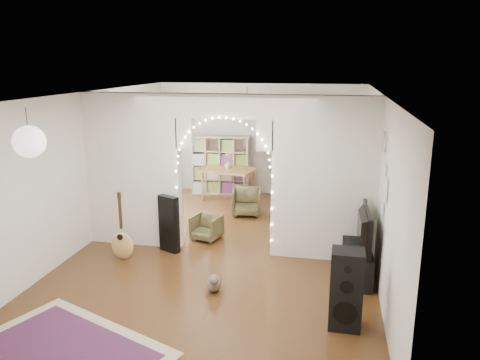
% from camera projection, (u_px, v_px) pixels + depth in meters
% --- Properties ---
extents(floor, '(7.50, 7.50, 0.00)m').
position_uv_depth(floor, '(226.00, 249.00, 8.21)').
color(floor, black).
rests_on(floor, ground).
extents(ceiling, '(5.00, 7.50, 0.02)m').
position_uv_depth(ceiling, '(224.00, 94.00, 7.54)').
color(ceiling, white).
rests_on(ceiling, wall_back).
extents(wall_back, '(5.00, 0.02, 2.70)m').
position_uv_depth(wall_back, '(260.00, 140.00, 11.44)').
color(wall_back, silver).
rests_on(wall_back, floor).
extents(wall_front, '(5.00, 0.02, 2.70)m').
position_uv_depth(wall_front, '(132.00, 269.00, 4.31)').
color(wall_front, silver).
rests_on(wall_front, floor).
extents(wall_left, '(0.02, 7.50, 2.70)m').
position_uv_depth(wall_left, '(89.00, 168.00, 8.35)').
color(wall_left, silver).
rests_on(wall_left, floor).
extents(wall_right, '(0.02, 7.50, 2.70)m').
position_uv_depth(wall_right, '(379.00, 182.00, 7.39)').
color(wall_right, silver).
rests_on(wall_right, floor).
extents(divider_wall, '(5.00, 0.20, 2.70)m').
position_uv_depth(divider_wall, '(225.00, 171.00, 7.86)').
color(divider_wall, silver).
rests_on(divider_wall, floor).
extents(fairy_lights, '(1.64, 0.04, 1.60)m').
position_uv_depth(fairy_lights, '(223.00, 165.00, 7.70)').
color(fairy_lights, '#FFEABF').
rests_on(fairy_lights, divider_wall).
extents(window, '(0.04, 1.20, 1.40)m').
position_uv_depth(window, '(132.00, 143.00, 10.02)').
color(window, white).
rests_on(window, wall_left).
extents(wall_clock, '(0.03, 0.31, 0.31)m').
position_uv_depth(wall_clock, '(385.00, 142.00, 6.64)').
color(wall_clock, white).
rests_on(wall_clock, wall_right).
extents(picture_frames, '(0.02, 0.50, 0.70)m').
position_uv_depth(picture_frames, '(384.00, 190.00, 6.41)').
color(picture_frames, white).
rests_on(picture_frames, wall_right).
extents(paper_lantern, '(0.40, 0.40, 0.40)m').
position_uv_depth(paper_lantern, '(29.00, 142.00, 5.74)').
color(paper_lantern, white).
rests_on(paper_lantern, ceiling).
extents(ceiling_fan, '(1.10, 1.10, 0.30)m').
position_uv_depth(ceiling_fan, '(247.00, 102.00, 9.52)').
color(ceiling_fan, '#AE7F3A').
rests_on(ceiling_fan, ceiling).
extents(area_rug, '(2.76, 2.45, 0.02)m').
position_uv_depth(area_rug, '(56.00, 358.00, 5.19)').
color(area_rug, maroon).
rests_on(area_rug, floor).
extents(guitar_case, '(0.40, 0.27, 0.99)m').
position_uv_depth(guitar_case, '(169.00, 224.00, 8.03)').
color(guitar_case, black).
rests_on(guitar_case, floor).
extents(acoustic_guitar, '(0.39, 0.14, 0.98)m').
position_uv_depth(acoustic_guitar, '(122.00, 235.00, 7.72)').
color(acoustic_guitar, tan).
rests_on(acoustic_guitar, floor).
extents(tabby_cat, '(0.27, 0.49, 0.32)m').
position_uv_depth(tabby_cat, '(214.00, 283.00, 6.69)').
color(tabby_cat, brown).
rests_on(tabby_cat, floor).
extents(floor_speaker, '(0.40, 0.36, 1.01)m').
position_uv_depth(floor_speaker, '(346.00, 290.00, 5.70)').
color(floor_speaker, black).
rests_on(floor_speaker, floor).
extents(media_console, '(0.43, 1.01, 0.50)m').
position_uv_depth(media_console, '(357.00, 263.00, 7.05)').
color(media_console, black).
rests_on(media_console, floor).
extents(tv, '(0.17, 1.08, 0.62)m').
position_uv_depth(tv, '(359.00, 228.00, 6.91)').
color(tv, black).
rests_on(tv, media_console).
extents(bookcase, '(1.45, 0.54, 1.45)m').
position_uv_depth(bookcase, '(221.00, 165.00, 11.53)').
color(bookcase, tan).
rests_on(bookcase, floor).
extents(dining_table, '(1.31, 0.98, 0.76)m').
position_uv_depth(dining_table, '(228.00, 172.00, 11.00)').
color(dining_table, brown).
rests_on(dining_table, floor).
extents(flower_vase, '(0.21, 0.21, 0.19)m').
position_uv_depth(flower_vase, '(228.00, 165.00, 10.96)').
color(flower_vase, silver).
rests_on(flower_vase, dining_table).
extents(dining_chair_left, '(0.70, 0.71, 0.57)m').
position_uv_depth(dining_chair_left, '(247.00, 202.00, 10.01)').
color(dining_chair_left, '#4B4525').
rests_on(dining_chair_left, floor).
extents(dining_chair_right, '(0.59, 0.60, 0.46)m').
position_uv_depth(dining_chair_right, '(206.00, 227.00, 8.63)').
color(dining_chair_right, '#4B4525').
rests_on(dining_chair_right, floor).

